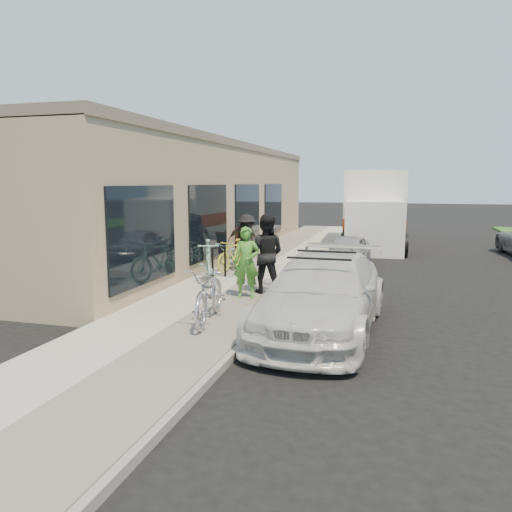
# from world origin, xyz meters

# --- Properties ---
(ground) EXTENTS (120.00, 120.00, 0.00)m
(ground) POSITION_xyz_m (0.00, 0.00, 0.00)
(ground) COLOR black
(ground) RESTS_ON ground
(sidewalk) EXTENTS (3.00, 34.00, 0.15)m
(sidewalk) POSITION_xyz_m (-2.00, 3.00, 0.07)
(sidewalk) COLOR #A6A195
(sidewalk) RESTS_ON ground
(curb) EXTENTS (0.12, 34.00, 0.13)m
(curb) POSITION_xyz_m (-0.45, 3.00, 0.07)
(curb) COLOR gray
(curb) RESTS_ON ground
(storefront) EXTENTS (3.60, 20.00, 4.22)m
(storefront) POSITION_xyz_m (-5.24, 7.99, 2.12)
(storefront) COLOR tan
(storefront) RESTS_ON ground
(bike_rack) EXTENTS (0.23, 0.61, 0.89)m
(bike_rack) POSITION_xyz_m (-2.70, 2.71, 0.69)
(bike_rack) COLOR black
(bike_rack) RESTS_ON sidewalk
(sandwich_board) EXTENTS (0.73, 0.73, 0.92)m
(sandwich_board) POSITION_xyz_m (-3.12, 6.36, 0.62)
(sandwich_board) COLOR black
(sandwich_board) RESTS_ON sidewalk
(sedan_white) EXTENTS (2.23, 5.01, 1.47)m
(sedan_white) POSITION_xyz_m (0.69, -0.95, 0.71)
(sedan_white) COLOR silver
(sedan_white) RESTS_ON ground
(sedan_silver) EXTENTS (1.50, 3.16, 1.04)m
(sedan_silver) POSITION_xyz_m (0.43, 6.52, 0.52)
(sedan_silver) COLOR #AAAAB0
(sedan_silver) RESTS_ON ground
(moving_truck) EXTENTS (2.86, 6.77, 3.27)m
(moving_truck) POSITION_xyz_m (0.96, 12.36, 1.45)
(moving_truck) COLOR white
(moving_truck) RESTS_ON ground
(tandem_bike) EXTENTS (1.02, 2.13, 1.07)m
(tandem_bike) POSITION_xyz_m (-1.38, -1.39, 0.69)
(tandem_bike) COLOR #AEAEB0
(tandem_bike) RESTS_ON sidewalk
(woman_rider) EXTENTS (0.66, 0.50, 1.63)m
(woman_rider) POSITION_xyz_m (-1.30, 0.72, 0.96)
(woman_rider) COLOR #42882D
(woman_rider) RESTS_ON sidewalk
(man_standing) EXTENTS (0.94, 0.74, 1.88)m
(man_standing) POSITION_xyz_m (-1.02, 1.33, 1.09)
(man_standing) COLOR black
(man_standing) RESTS_ON sidewalk
(cruiser_bike_a) EXTENTS (1.20, 1.94, 1.13)m
(cruiser_bike_a) POSITION_xyz_m (-2.73, 1.97, 0.71)
(cruiser_bike_a) COLOR #7EBCA9
(cruiser_bike_a) RESTS_ON sidewalk
(cruiser_bike_b) EXTENTS (0.71, 1.67, 0.85)m
(cruiser_bike_b) POSITION_xyz_m (-2.84, 4.06, 0.58)
(cruiser_bike_b) COLOR #7EBCA9
(cruiser_bike_b) RESTS_ON sidewalk
(cruiser_bike_c) EXTENTS (0.86, 1.62, 0.94)m
(cruiser_bike_c) POSITION_xyz_m (-2.71, 3.93, 0.62)
(cruiser_bike_c) COLOR yellow
(cruiser_bike_c) RESTS_ON sidewalk
(bystander_a) EXTENTS (1.19, 1.17, 1.64)m
(bystander_a) POSITION_xyz_m (-2.51, 4.70, 0.97)
(bystander_a) COLOR black
(bystander_a) RESTS_ON sidewalk
(bystander_b) EXTENTS (1.01, 0.66, 1.60)m
(bystander_b) POSITION_xyz_m (-2.70, 4.90, 0.95)
(bystander_b) COLOR brown
(bystander_b) RESTS_ON sidewalk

